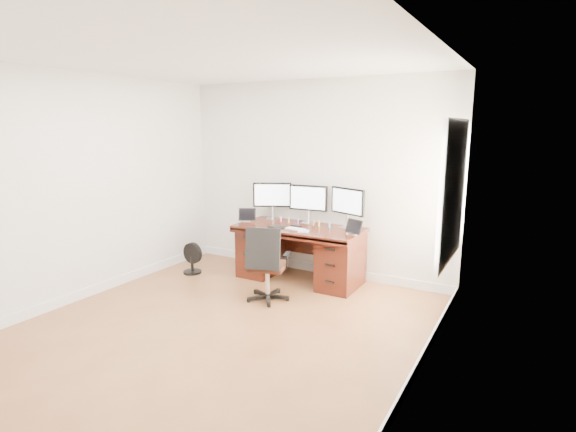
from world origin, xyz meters
The scene contains 21 objects.
ground centered at (0.00, 0.00, 0.00)m, with size 4.50×4.50×0.00m, color brown.
back_wall centered at (0.00, 2.25, 1.35)m, with size 4.00×0.10×2.70m, color white.
right_wall centered at (2.00, 0.11, 1.35)m, with size 0.10×4.50×2.70m.
desk centered at (0.00, 1.83, 0.40)m, with size 1.70×0.80×0.75m.
office_chair centered at (0.01, 0.96, 0.31)m, with size 0.62×0.62×0.93m.
floor_fan centered at (-1.48, 1.32, 0.21)m, with size 0.30×0.26×0.44m.
monitor_left centered at (-0.58, 2.07, 1.09)m, with size 0.51×0.28×0.53m.
monitor_center centered at (0.00, 2.07, 1.09)m, with size 0.55×0.16×0.53m.
monitor_right centered at (0.58, 2.07, 1.09)m, with size 0.53×0.23×0.53m.
tablet_left centered at (-0.81, 1.75, 0.84)m, with size 0.24×0.17×0.19m.
tablet_right centered at (0.79, 1.75, 0.84)m, with size 0.25×0.15×0.19m.
keyboard centered at (0.04, 1.64, 0.76)m, with size 0.26×0.11×0.01m, color white.
trackpad centered at (0.18, 1.58, 0.76)m, with size 0.14×0.14×0.01m, color silver.
drawing_tablet centered at (-0.24, 1.64, 0.76)m, with size 0.24×0.15×0.01m, color black.
phone centered at (-0.06, 1.82, 0.76)m, with size 0.14×0.07×0.01m, color black.
figurine_pink centered at (-0.37, 1.95, 0.79)m, with size 0.03×0.03×0.07m.
figurine_yellow centered at (-0.24, 1.95, 0.79)m, with size 0.03×0.03×0.07m.
figurine_purple centered at (-0.09, 1.95, 0.79)m, with size 0.03×0.03×0.07m.
figurine_brown centered at (0.14, 1.95, 0.79)m, with size 0.03×0.03×0.07m.
figurine_orange centered at (0.22, 1.95, 0.79)m, with size 0.03×0.03×0.07m.
figurine_blue centered at (0.38, 1.95, 0.79)m, with size 0.03×0.03×0.07m.
Camera 1 is at (2.74, -3.38, 2.07)m, focal length 28.00 mm.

